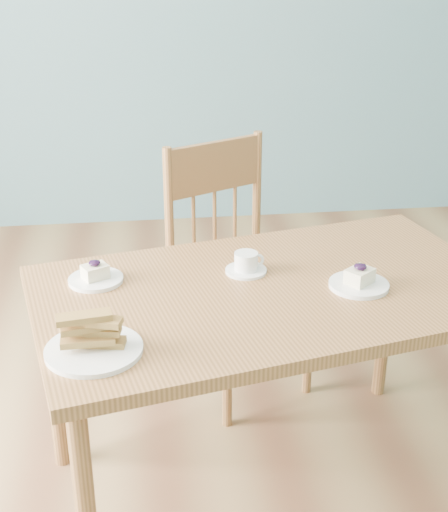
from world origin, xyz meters
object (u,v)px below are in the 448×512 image
object	(u,v)px
cheesecake_plate_far	(96,276)
biscotti_plate	(93,339)
coffee_cup	(246,264)
dining_chair	(236,270)
cheesecake_plate_near	(359,281)
dining_table	(271,309)

from	to	relation	value
cheesecake_plate_far	biscotti_plate	distance (m)	0.39
coffee_cup	dining_chair	bearing A→B (deg)	80.30
cheesecake_plate_near	biscotti_plate	bearing A→B (deg)	-160.51
cheesecake_plate_near	cheesecake_plate_far	size ratio (longest dim) A/B	1.08
dining_table	cheesecake_plate_near	bearing A→B (deg)	-19.36
dining_chair	biscotti_plate	world-z (taller)	dining_chair
dining_chair	coffee_cup	world-z (taller)	dining_chair
dining_chair	cheesecake_plate_near	world-z (taller)	dining_chair
dining_table	dining_chair	distance (m)	0.61
dining_chair	biscotti_plate	xyz separation A→B (m)	(-0.47, -0.88, 0.26)
cheesecake_plate_far	coffee_cup	world-z (taller)	cheesecake_plate_far
dining_chair	cheesecake_plate_far	bearing A→B (deg)	-160.45
dining_table	dining_chair	world-z (taller)	dining_chair
dining_table	biscotti_plate	size ratio (longest dim) A/B	6.20
dining_table	dining_chair	xyz separation A→B (m)	(-0.02, 0.59, -0.15)
cheesecake_plate_near	coffee_cup	distance (m)	0.33
cheesecake_plate_near	dining_table	bearing A→B (deg)	172.99
dining_table	cheesecake_plate_far	size ratio (longest dim) A/B	9.24
dining_chair	cheesecake_plate_near	xyz separation A→B (m)	(0.26, -0.62, 0.24)
cheesecake_plate_near	biscotti_plate	world-z (taller)	biscotti_plate
cheesecake_plate_far	coffee_cup	bearing A→B (deg)	1.24
dining_chair	coffee_cup	size ratio (longest dim) A/B	7.75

